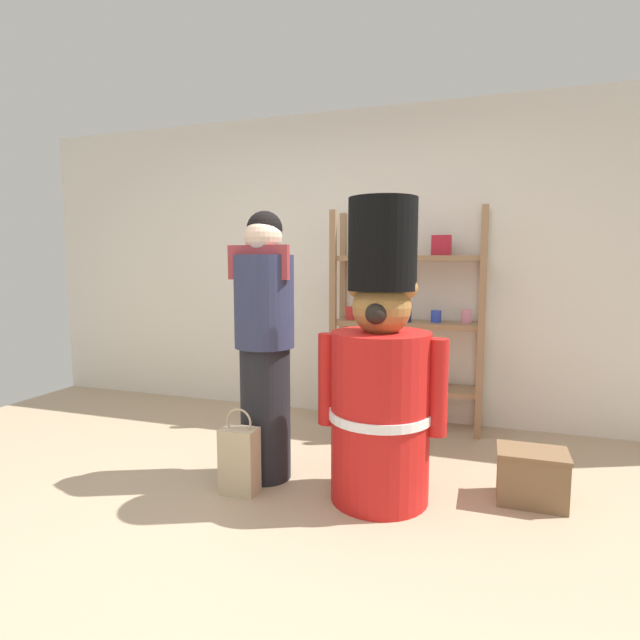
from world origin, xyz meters
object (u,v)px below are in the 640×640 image
object	(u,v)px
person_shopper	(265,343)
shopping_bag	(239,460)
merchandise_shelf	(407,318)
teddy_bear_guard	(381,379)
display_crate	(532,476)

from	to	relation	value
person_shopper	shopping_bag	bearing A→B (deg)	-102.21
merchandise_shelf	shopping_bag	xyz separation A→B (m)	(-0.71, -1.54, -0.69)
teddy_bear_guard	person_shopper	distance (m)	0.75
merchandise_shelf	teddy_bear_guard	distance (m)	1.37
display_crate	teddy_bear_guard	bearing A→B (deg)	-164.43
teddy_bear_guard	person_shopper	xyz separation A→B (m)	(-0.73, 0.06, 0.16)
person_shopper	display_crate	xyz separation A→B (m)	(1.54, 0.17, -0.70)
shopping_bag	merchandise_shelf	bearing A→B (deg)	65.28
teddy_bear_guard	shopping_bag	bearing A→B (deg)	-166.33
merchandise_shelf	shopping_bag	distance (m)	1.83
teddy_bear_guard	merchandise_shelf	bearing A→B (deg)	93.01
person_shopper	teddy_bear_guard	bearing A→B (deg)	-4.53
teddy_bear_guard	display_crate	distance (m)	1.00
display_crate	merchandise_shelf	bearing A→B (deg)	128.09
merchandise_shelf	display_crate	size ratio (longest dim) A/B	4.68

